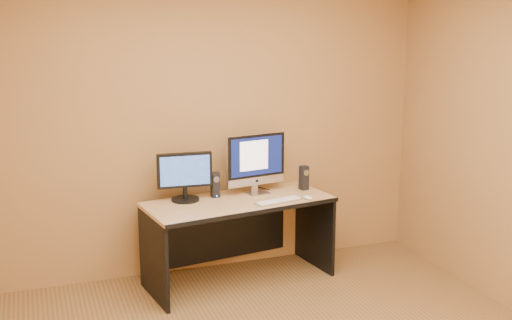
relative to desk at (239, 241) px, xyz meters
name	(u,v)px	position (x,y,z in m)	size (l,w,h in m)	color
walls	(291,179)	(-0.21, -1.60, 0.95)	(4.00, 4.00, 2.60)	olive
desk	(239,241)	(0.00, 0.00, 0.00)	(1.53, 0.67, 0.71)	tan
imac	(257,163)	(0.22, 0.14, 0.62)	(0.55, 0.20, 0.53)	silver
second_monitor	(185,177)	(-0.42, 0.14, 0.55)	(0.46, 0.23, 0.40)	black
speaker_left	(215,185)	(-0.15, 0.16, 0.46)	(0.07, 0.07, 0.21)	black
speaker_right	(304,178)	(0.64, 0.12, 0.46)	(0.07, 0.07, 0.21)	black
keyboard	(279,201)	(0.29, -0.16, 0.36)	(0.41, 0.11, 0.02)	#B8B8BD
mouse	(308,197)	(0.55, -0.17, 0.37)	(0.06, 0.10, 0.03)	silver
cable_a	(260,188)	(0.30, 0.29, 0.36)	(0.01, 0.01, 0.21)	black
cable_b	(256,188)	(0.26, 0.29, 0.36)	(0.01, 0.01, 0.17)	black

